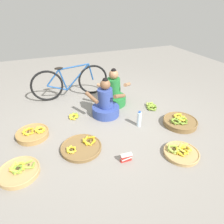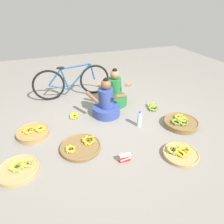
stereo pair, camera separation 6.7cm
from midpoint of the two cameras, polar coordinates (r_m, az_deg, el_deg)
The scene contains 13 objects.
ground_plane at distance 3.62m, azimuth -0.56°, elevation -3.25°, with size 10.00×10.00×0.00m, color gray.
vendor_woman_front at distance 3.76m, azimuth -1.15°, elevation 2.36°, with size 0.73×0.53×0.76m.
vendor_woman_behind at distance 4.16m, azimuth 1.24°, elevation 5.40°, with size 0.75×0.52×0.78m.
bicycle_leaning at distance 4.53m, azimuth -10.93°, elevation 8.54°, with size 1.70×0.08×0.73m.
banana_basket_back_left at distance 3.54m, azimuth -21.20°, elevation -5.52°, with size 0.52×0.52×0.16m.
banana_basket_front_left at distance 3.10m, azimuth 19.67°, elevation -11.20°, with size 0.51×0.51×0.14m.
banana_basket_near_vendor at distance 3.75m, azimuth 19.61°, elevation -2.88°, with size 0.60×0.60×0.17m.
banana_basket_mid_left at distance 2.96m, azimuth -24.76°, elevation -14.79°, with size 0.53×0.53×0.15m.
banana_basket_front_right at distance 3.08m, azimuth -8.38°, elevation -9.86°, with size 0.62×0.62×0.13m.
loose_bananas_near_bicycle at distance 4.18m, azimuth 12.02°, elevation 1.48°, with size 0.25×0.36×0.10m.
loose_bananas_mid_right at distance 3.85m, azimuth -10.22°, elevation -1.07°, with size 0.23×0.26×0.09m.
water_bottle at distance 3.52m, azimuth 8.41°, elevation -2.11°, with size 0.08×0.08×0.29m.
packet_carton_stack at distance 2.85m, azimuth 4.43°, elevation -12.91°, with size 0.17×0.07×0.12m.
Camera 2 is at (-0.97, -2.85, 2.02)m, focal length 31.83 mm.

